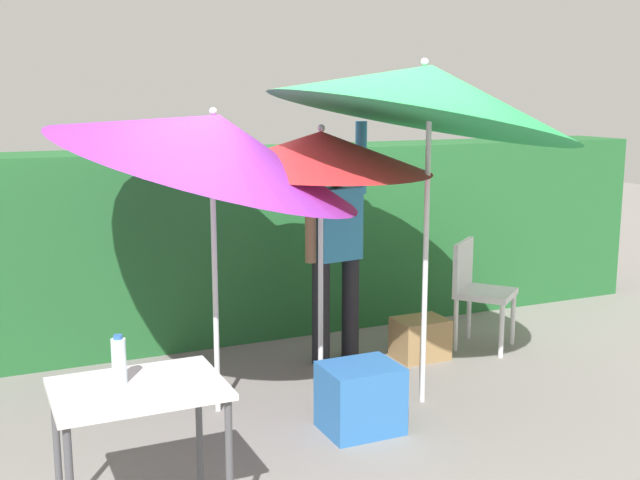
{
  "coord_description": "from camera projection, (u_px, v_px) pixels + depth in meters",
  "views": [
    {
      "loc": [
        -2.2,
        -4.55,
        2.1
      ],
      "look_at": [
        0.0,
        0.3,
        1.1
      ],
      "focal_mm": 44.34,
      "sensor_mm": 36.0,
      "label": 1
    }
  ],
  "objects": [
    {
      "name": "chair_plastic",
      "position": [
        477.0,
        287.0,
        6.54
      ],
      "size": [
        0.62,
        0.62,
        0.89
      ],
      "color": "silver",
      "rests_on": "ground_plane"
    },
    {
      "name": "bottle_water",
      "position": [
        119.0,
        360.0,
        3.75
      ],
      "size": [
        0.07,
        0.07,
        0.24
      ],
      "color": "silver",
      "rests_on": "folding_table"
    },
    {
      "name": "ground_plane",
      "position": [
        338.0,
        406.0,
        5.36
      ],
      "size": [
        24.0,
        24.0,
        0.0
      ],
      "primitive_type": "plane",
      "color": "gray"
    },
    {
      "name": "umbrella_orange",
      "position": [
        321.0,
        152.0,
        5.3
      ],
      "size": [
        1.53,
        1.53,
        1.89
      ],
      "color": "silver",
      "rests_on": "ground_plane"
    },
    {
      "name": "crate_cardboard",
      "position": [
        420.0,
        338.0,
        6.31
      ],
      "size": [
        0.41,
        0.31,
        0.33
      ],
      "primitive_type": "cube",
      "color": "#9E7A4C",
      "rests_on": "ground_plane"
    },
    {
      "name": "hedge_row",
      "position": [
        245.0,
        242.0,
        6.9
      ],
      "size": [
        8.0,
        0.7,
        1.63
      ],
      "primitive_type": "cube",
      "color": "#23602D",
      "rests_on": "ground_plane"
    },
    {
      "name": "folding_table",
      "position": [
        139.0,
        403.0,
        3.75
      ],
      "size": [
        0.8,
        0.6,
        0.73
      ],
      "color": "#4C4C51",
      "rests_on": "ground_plane"
    },
    {
      "name": "person_vendor",
      "position": [
        336.0,
        244.0,
        6.13
      ],
      "size": [
        0.56,
        0.27,
        1.88
      ],
      "color": "black",
      "rests_on": "ground_plane"
    },
    {
      "name": "umbrella_rainbow",
      "position": [
        213.0,
        142.0,
        5.01
      ],
      "size": [
        2.12,
        2.06,
        2.33
      ],
      "color": "silver",
      "rests_on": "ground_plane"
    },
    {
      "name": "umbrella_yellow",
      "position": [
        427.0,
        93.0,
        5.09
      ],
      "size": [
        2.08,
        2.05,
        2.47
      ],
      "color": "silver",
      "rests_on": "ground_plane"
    },
    {
      "name": "cooler_box",
      "position": [
        360.0,
        398.0,
        4.95
      ],
      "size": [
        0.47,
        0.39,
        0.43
      ],
      "primitive_type": "cube",
      "color": "#2D6BB7",
      "rests_on": "ground_plane"
    }
  ]
}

